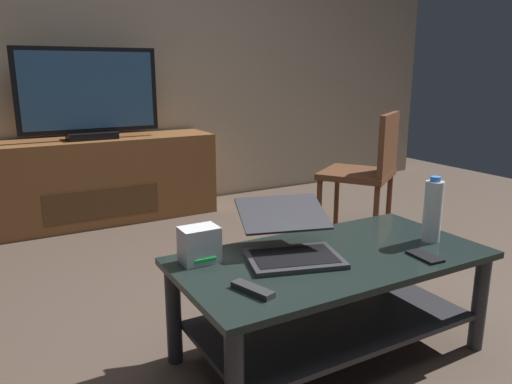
{
  "coord_description": "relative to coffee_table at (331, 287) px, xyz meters",
  "views": [
    {
      "loc": [
        -1.04,
        -1.47,
        1.13
      ],
      "look_at": [
        0.04,
        0.44,
        0.58
      ],
      "focal_mm": 34.43,
      "sensor_mm": 36.0,
      "label": 1
    }
  ],
  "objects": [
    {
      "name": "ground_plane",
      "position": [
        -0.1,
        0.06,
        -0.3
      ],
      "size": [
        7.68,
        7.68,
        0.0
      ],
      "primitive_type": "plane",
      "color": "#4C3D33"
    },
    {
      "name": "back_wall",
      "position": [
        -0.1,
        2.65,
        1.1
      ],
      "size": [
        6.4,
        0.12,
        2.8
      ],
      "primitive_type": "cube",
      "color": "#B2A38C",
      "rests_on": "ground"
    },
    {
      "name": "coffee_table",
      "position": [
        0.0,
        0.0,
        0.0
      ],
      "size": [
        1.22,
        0.62,
        0.43
      ],
      "color": "black",
      "rests_on": "ground"
    },
    {
      "name": "media_cabinet",
      "position": [
        -0.42,
        2.33,
        0.02
      ],
      "size": [
        1.8,
        0.45,
        0.63
      ],
      "color": "brown",
      "rests_on": "ground"
    },
    {
      "name": "television",
      "position": [
        -0.42,
        2.3,
        0.65
      ],
      "size": [
        0.99,
        0.2,
        0.65
      ],
      "color": "black",
      "rests_on": "media_cabinet"
    },
    {
      "name": "dining_chair",
      "position": [
        1.08,
        1.01,
        0.2
      ],
      "size": [
        0.61,
        0.61,
        0.86
      ],
      "color": "#59331E",
      "rests_on": "ground"
    },
    {
      "name": "laptop",
      "position": [
        -0.14,
        0.09,
        0.19
      ],
      "size": [
        0.45,
        0.5,
        0.18
      ],
      "color": "#333338",
      "rests_on": "coffee_table"
    },
    {
      "name": "router_box",
      "position": [
        -0.48,
        0.19,
        0.2
      ],
      "size": [
        0.14,
        0.1,
        0.14
      ],
      "color": "silver",
      "rests_on": "coffee_table"
    },
    {
      "name": "water_bottle_near",
      "position": [
        0.46,
        -0.07,
        0.26
      ],
      "size": [
        0.08,
        0.08,
        0.27
      ],
      "color": "silver",
      "rests_on": "coffee_table"
    },
    {
      "name": "cell_phone",
      "position": [
        0.29,
        -0.2,
        0.14
      ],
      "size": [
        0.08,
        0.14,
        0.01
      ],
      "primitive_type": "cube",
      "rotation": [
        0.0,
        0.0,
        -0.08
      ],
      "color": "black",
      "rests_on": "coffee_table"
    },
    {
      "name": "tv_remote",
      "position": [
        -0.43,
        -0.14,
        0.14
      ],
      "size": [
        0.09,
        0.17,
        0.02
      ],
      "primitive_type": "cube",
      "rotation": [
        0.0,
        0.0,
        0.3
      ],
      "color": "#2D2D30",
      "rests_on": "coffee_table"
    }
  ]
}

